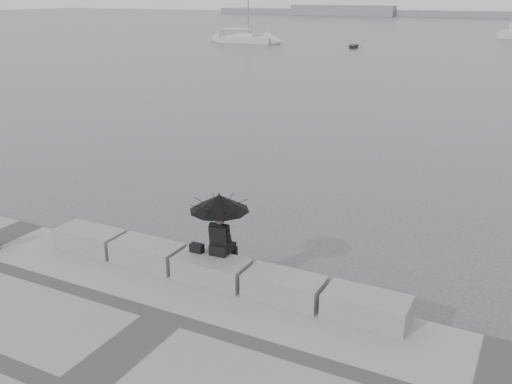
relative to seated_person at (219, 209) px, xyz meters
The scene contains 11 objects.
ground 2.04m from the seated_person, 106.18° to the left, with size 360.00×360.00×0.00m, color #404345.
stone_block_far_left 3.69m from the seated_person, behind, with size 1.60×0.80×0.50m, color gray.
stone_block_left 2.18m from the seated_person, behind, with size 1.60×0.80×0.50m, color gray.
stone_block_centre 1.31m from the seated_person, 99.03° to the right, with size 1.60×0.80×0.50m, color gray.
stone_block_right 2.11m from the seated_person, ahead, with size 1.60×0.80×0.50m, color gray.
stone_block_far_right 3.60m from the seated_person, ahead, with size 1.60×0.80×0.50m, color gray.
seated_person is the anchor object (origin of this frame).
bag 1.07m from the seated_person, 163.57° to the right, with size 0.29×0.17×0.19m, color black.
distant_landmass 154.89m from the seated_person, 93.03° to the left, with size 180.00×8.00×2.80m.
sailboat_left 66.14m from the seated_person, 117.82° to the left, with size 7.79×2.70×12.90m.
dinghy 60.26m from the seated_person, 105.33° to the left, with size 2.84×1.20×0.48m, color slate.
Camera 1 is at (5.84, -9.72, 6.34)m, focal length 40.00 mm.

